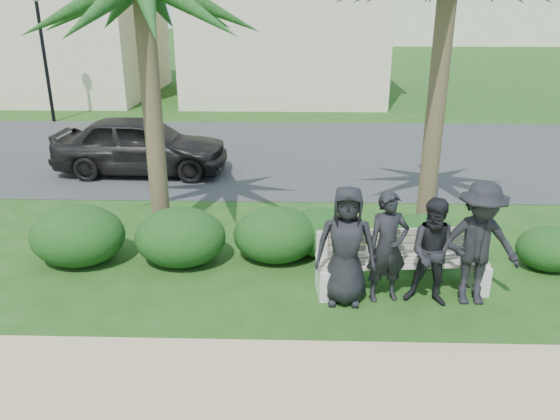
# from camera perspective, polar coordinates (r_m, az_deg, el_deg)

# --- Properties ---
(ground) EXTENTS (160.00, 160.00, 0.00)m
(ground) POSITION_cam_1_polar(r_m,az_deg,el_deg) (7.86, 5.08, -9.37)
(ground) COLOR #1A4213
(ground) RESTS_ON ground
(footpath) EXTENTS (30.00, 1.60, 0.01)m
(footpath) POSITION_cam_1_polar(r_m,az_deg,el_deg) (6.38, 5.98, -17.58)
(footpath) COLOR tan
(footpath) RESTS_ON ground
(asphalt_street) EXTENTS (160.00, 8.00, 0.01)m
(asphalt_street) POSITION_cam_1_polar(r_m,az_deg,el_deg) (15.30, 3.49, 5.97)
(asphalt_street) COLOR #2D2D30
(asphalt_street) RESTS_ON ground
(stucco_bldg_left) EXTENTS (10.40, 8.40, 7.30)m
(stucco_bldg_left) POSITION_cam_1_polar(r_m,az_deg,el_deg) (27.31, -24.59, 18.63)
(stucco_bldg_left) COLOR beige
(stucco_bldg_left) RESTS_ON ground
(stucco_bldg_right) EXTENTS (8.40, 8.40, 7.30)m
(stucco_bldg_right) POSITION_cam_1_polar(r_m,az_deg,el_deg) (24.77, 0.55, 20.34)
(stucco_bldg_right) COLOR beige
(stucco_bldg_right) RESTS_ON ground
(street_lamp) EXTENTS (0.36, 0.36, 4.29)m
(street_lamp) POSITION_cam_1_polar(r_m,az_deg,el_deg) (20.63, -23.70, 16.53)
(street_lamp) COLOR black
(street_lamp) RESTS_ON ground
(park_bench) EXTENTS (2.49, 0.78, 0.85)m
(park_bench) POSITION_cam_1_polar(r_m,az_deg,el_deg) (8.12, 12.57, -5.69)
(park_bench) COLOR #A79C8C
(park_bench) RESTS_ON ground
(man_a) EXTENTS (0.85, 0.58, 1.70)m
(man_a) POSITION_cam_1_polar(r_m,az_deg,el_deg) (7.49, 6.90, -3.73)
(man_a) COLOR black
(man_a) RESTS_ON ground
(man_b) EXTENTS (0.66, 0.50, 1.60)m
(man_b) POSITION_cam_1_polar(r_m,az_deg,el_deg) (7.65, 11.17, -3.82)
(man_b) COLOR black
(man_b) RESTS_ON ground
(man_c) EXTENTS (0.88, 0.76, 1.55)m
(man_c) POSITION_cam_1_polar(r_m,az_deg,el_deg) (7.70, 15.93, -4.34)
(man_c) COLOR black
(man_c) RESTS_ON ground
(man_d) EXTENTS (1.15, 0.66, 1.77)m
(man_d) POSITION_cam_1_polar(r_m,az_deg,el_deg) (7.87, 19.98, -3.38)
(man_d) COLOR black
(man_d) RESTS_ON ground
(hedge_a) EXTENTS (1.50, 1.24, 0.98)m
(hedge_a) POSITION_cam_1_polar(r_m,az_deg,el_deg) (9.29, -20.41, -2.33)
(hedge_a) COLOR #0E3410
(hedge_a) RESTS_ON ground
(hedge_b) EXTENTS (1.45, 1.20, 0.95)m
(hedge_b) POSITION_cam_1_polar(r_m,az_deg,el_deg) (8.84, -10.38, -2.62)
(hedge_b) COLOR #0E3410
(hedge_b) RESTS_ON ground
(hedge_c) EXTENTS (1.38, 1.14, 0.90)m
(hedge_c) POSITION_cam_1_polar(r_m,az_deg,el_deg) (8.83, -0.45, -2.44)
(hedge_c) COLOR #0E3410
(hedge_c) RESTS_ON ground
(hedge_d) EXTENTS (1.22, 1.01, 0.79)m
(hedge_d) POSITION_cam_1_polar(r_m,az_deg,el_deg) (9.08, 4.28, -2.16)
(hedge_d) COLOR #0E3410
(hedge_d) RESTS_ON ground
(hedge_e) EXTENTS (1.17, 0.97, 0.77)m
(hedge_e) POSITION_cam_1_polar(r_m,az_deg,el_deg) (9.16, 14.61, -2.71)
(hedge_e) COLOR #0E3410
(hedge_e) RESTS_ON ground
(hedge_f) EXTENTS (1.07, 0.88, 0.70)m
(hedge_f) POSITION_cam_1_polar(r_m,az_deg,el_deg) (9.57, 26.46, -3.53)
(hedge_f) COLOR #0E3410
(hedge_f) RESTS_ON ground
(car_a) EXTENTS (4.19, 1.78, 1.41)m
(car_a) POSITION_cam_1_polar(r_m,az_deg,el_deg) (13.69, -14.31, 6.60)
(car_a) COLOR black
(car_a) RESTS_ON ground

